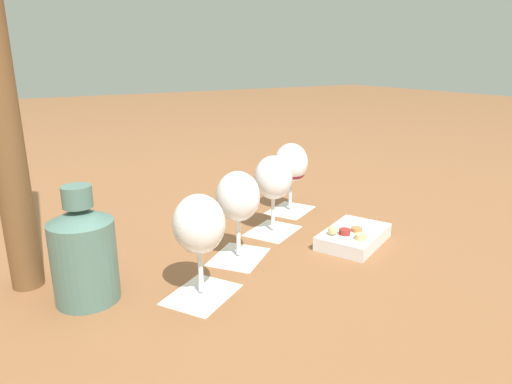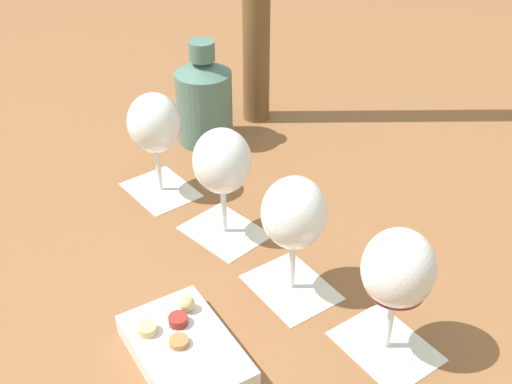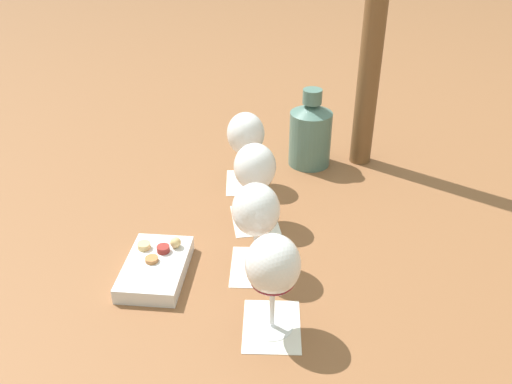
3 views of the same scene
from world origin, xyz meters
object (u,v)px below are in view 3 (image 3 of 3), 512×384
(wine_glass_0, at_px, (246,137))
(wine_glass_1, at_px, (255,171))
(ceramic_vase, at_px, (310,133))
(wine_glass_2, at_px, (256,214))
(wine_glass_3, at_px, (273,269))
(snack_dish, at_px, (156,267))

(wine_glass_0, distance_m, wine_glass_1, 0.16)
(wine_glass_0, xyz_separation_m, ceramic_vase, (0.08, 0.16, -0.03))
(ceramic_vase, bearing_deg, wine_glass_0, -117.15)
(wine_glass_0, relative_size, wine_glass_2, 1.00)
(wine_glass_2, bearing_deg, wine_glass_3, -50.15)
(wine_glass_2, xyz_separation_m, snack_dish, (-0.15, -0.11, -0.10))
(wine_glass_0, xyz_separation_m, wine_glass_1, (0.10, -0.13, -0.00))
(wine_glass_1, xyz_separation_m, wine_glass_2, (0.08, -0.13, 0.00))
(wine_glass_2, relative_size, ceramic_vase, 0.89)
(wine_glass_1, distance_m, snack_dish, 0.27)
(wine_glass_2, xyz_separation_m, wine_glass_3, (0.10, -0.12, 0.00))
(wine_glass_2, relative_size, snack_dish, 0.87)
(wine_glass_0, xyz_separation_m, wine_glass_3, (0.28, -0.38, 0.00))
(wine_glass_3, height_order, snack_dish, wine_glass_3)
(ceramic_vase, distance_m, snack_dish, 0.54)
(ceramic_vase, relative_size, snack_dish, 0.98)
(wine_glass_0, xyz_separation_m, wine_glass_2, (0.18, -0.26, -0.00))
(wine_glass_0, bearing_deg, wine_glass_3, -53.76)
(wine_glass_2, distance_m, wine_glass_3, 0.15)
(wine_glass_2, height_order, snack_dish, wine_glass_2)
(wine_glass_1, height_order, snack_dish, wine_glass_1)
(wine_glass_0, distance_m, wine_glass_2, 0.31)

